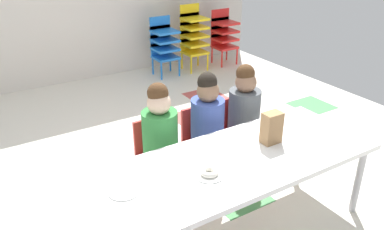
{
  "coord_description": "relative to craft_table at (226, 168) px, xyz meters",
  "views": [
    {
      "loc": [
        -1.16,
        -2.39,
        1.88
      ],
      "look_at": [
        0.03,
        -0.48,
        0.81
      ],
      "focal_mm": 36.86,
      "sensor_mm": 36.0,
      "label": 1
    }
  ],
  "objects": [
    {
      "name": "kid_chair_yellow_stack",
      "position": [
        1.65,
        3.04,
        0.0
      ],
      "size": [
        0.32,
        0.3,
        0.92
      ],
      "color": "yellow",
      "rests_on": "ground_plane"
    },
    {
      "name": "kid_chair_red_stack",
      "position": [
        2.19,
        3.04,
        -0.06
      ],
      "size": [
        0.32,
        0.3,
        0.8
      ],
      "color": "red",
      "rests_on": "ground_plane"
    },
    {
      "name": "ground_plane",
      "position": [
        -0.12,
        0.73,
        -0.53
      ],
      "size": [
        5.92,
        5.55,
        0.02
      ],
      "color": "silver"
    },
    {
      "name": "seated_child_near_camera",
      "position": [
        -0.15,
        0.6,
        0.04
      ],
      "size": [
        0.32,
        0.31,
        0.92
      ],
      "color": "red",
      "rests_on": "ground_plane"
    },
    {
      "name": "seated_child_middle_seat",
      "position": [
        0.26,
        0.6,
        0.04
      ],
      "size": [
        0.32,
        0.31,
        0.92
      ],
      "color": "red",
      "rests_on": "ground_plane"
    },
    {
      "name": "craft_table",
      "position": [
        0.0,
        0.0,
        0.0
      ],
      "size": [
        2.06,
        0.74,
        0.56
      ],
      "color": "white",
      "rests_on": "ground_plane"
    },
    {
      "name": "paper_plate_near_edge",
      "position": [
        -0.17,
        -0.06,
        0.05
      ],
      "size": [
        0.18,
        0.18,
        0.01
      ],
      "primitive_type": "cylinder",
      "color": "white",
      "rests_on": "craft_table"
    },
    {
      "name": "paper_bag_brown",
      "position": [
        0.41,
        0.05,
        0.15
      ],
      "size": [
        0.13,
        0.09,
        0.22
      ],
      "primitive_type": "cube",
      "color": "#9E754C",
      "rests_on": "craft_table"
    },
    {
      "name": "seated_child_far_right",
      "position": [
        0.62,
        0.6,
        0.04
      ],
      "size": [
        0.32,
        0.32,
        0.92
      ],
      "color": "red",
      "rests_on": "ground_plane"
    },
    {
      "name": "donut_powdered_on_plate",
      "position": [
        -0.17,
        -0.06,
        0.07
      ],
      "size": [
        0.11,
        0.11,
        0.03
      ],
      "primitive_type": "torus",
      "color": "white",
      "rests_on": "craft_table"
    },
    {
      "name": "kid_chair_blue_stack",
      "position": [
        1.18,
        3.04,
        -0.06
      ],
      "size": [
        0.32,
        0.3,
        0.8
      ],
      "color": "blue",
      "rests_on": "ground_plane"
    },
    {
      "name": "paper_plate_center_table",
      "position": [
        -0.66,
        0.05,
        0.05
      ],
      "size": [
        0.18,
        0.18,
        0.01
      ],
      "primitive_type": "cylinder",
      "color": "white",
      "rests_on": "craft_table"
    }
  ]
}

